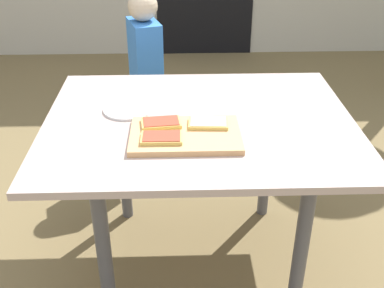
{
  "coord_description": "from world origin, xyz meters",
  "views": [
    {
      "loc": [
        -0.08,
        -1.61,
        1.53
      ],
      "look_at": [
        -0.03,
        0.0,
        0.61
      ],
      "focal_mm": 44.39,
      "sensor_mm": 36.0,
      "label": 1
    }
  ],
  "objects": [
    {
      "name": "dining_table",
      "position": [
        0.0,
        0.0,
        0.63
      ],
      "size": [
        1.17,
        0.93,
        0.72
      ],
      "color": "#B39E97",
      "rests_on": "ground"
    },
    {
      "name": "plate_white_left",
      "position": [
        -0.28,
        0.08,
        0.73
      ],
      "size": [
        0.19,
        0.19,
        0.01
      ],
      "primitive_type": "cylinder",
      "color": "silver",
      "rests_on": "dining_table"
    },
    {
      "name": "child_left",
      "position": [
        -0.25,
        0.85,
        0.58
      ],
      "size": [
        0.2,
        0.27,
        1.02
      ],
      "color": "#37463C",
      "rests_on": "ground"
    },
    {
      "name": "cutting_board",
      "position": [
        -0.06,
        -0.14,
        0.73
      ],
      "size": [
        0.39,
        0.26,
        0.02
      ],
      "primitive_type": "cube",
      "color": "tan",
      "rests_on": "dining_table"
    },
    {
      "name": "ground_plane",
      "position": [
        0.0,
        0.0,
        0.0
      ],
      "size": [
        16.0,
        16.0,
        0.0
      ],
      "primitive_type": "plane",
      "color": "brown"
    },
    {
      "name": "pizza_slice_near_left",
      "position": [
        -0.14,
        -0.19,
        0.75
      ],
      "size": [
        0.14,
        0.09,
        0.02
      ],
      "color": "#D3B45A",
      "rests_on": "cutting_board"
    },
    {
      "name": "pizza_slice_far_left",
      "position": [
        -0.14,
        -0.08,
        0.75
      ],
      "size": [
        0.15,
        0.1,
        0.02
      ],
      "color": "#D3B45A",
      "rests_on": "cutting_board"
    },
    {
      "name": "pizza_slice_far_right",
      "position": [
        0.03,
        -0.09,
        0.75
      ],
      "size": [
        0.15,
        0.1,
        0.02
      ],
      "color": "#D3B45A",
      "rests_on": "cutting_board"
    }
  ]
}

